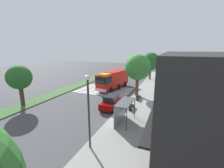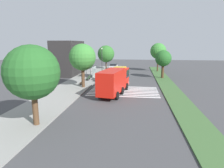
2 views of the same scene
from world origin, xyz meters
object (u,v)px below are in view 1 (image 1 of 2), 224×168
object	(u,v)px
street_lamp	(89,107)
sidewalk_tree_far_west	(151,62)
parked_car_west	(111,102)
bus_stop_shelter	(122,107)
sidewalk_tree_west	(138,67)
bench_near_shelter	(131,106)
median_tree_far_west	(19,78)
bench_west_of_shelter	(138,97)
fire_truck	(113,79)

from	to	relation	value
street_lamp	sidewalk_tree_far_west	world-z (taller)	sidewalk_tree_far_west
parked_car_west	bus_stop_shelter	distance (m)	4.81
street_lamp	sidewalk_tree_west	size ratio (longest dim) A/B	0.85
bench_near_shelter	street_lamp	size ratio (longest dim) A/B	0.26
bench_near_shelter	median_tree_far_west	world-z (taller)	median_tree_far_west
bench_west_of_shelter	street_lamp	distance (m)	14.05
bench_near_shelter	sidewalk_tree_far_west	world-z (taller)	sidewalk_tree_far_west
bench_west_of_shelter	sidewalk_tree_far_west	world-z (taller)	sidewalk_tree_far_west
fire_truck	median_tree_far_west	bearing A→B (deg)	-22.84
bus_stop_shelter	bench_near_shelter	size ratio (longest dim) A/B	2.19
parked_car_west	sidewalk_tree_west	distance (m)	8.09
bus_stop_shelter	bench_near_shelter	xyz separation A→B (m)	(-4.00, -0.03, -1.30)
fire_truck	parked_car_west	xyz separation A→B (m)	(9.51, 3.48, -1.16)
fire_truck	median_tree_far_west	size ratio (longest dim) A/B	1.65
bench_west_of_shelter	median_tree_far_west	bearing A→B (deg)	-59.30
bench_near_shelter	median_tree_far_west	xyz separation A→B (m)	(4.52, -14.98, 3.63)
parked_car_west	sidewalk_tree_far_west	size ratio (longest dim) A/B	0.63
parked_car_west	bench_west_of_shelter	distance (m)	5.48
bus_stop_shelter	sidewalk_tree_far_west	world-z (taller)	sidewalk_tree_far_west
parked_car_west	bench_west_of_shelter	bearing A→B (deg)	146.90
parked_car_west	median_tree_far_west	world-z (taller)	median_tree_far_west
parked_car_west	bench_near_shelter	world-z (taller)	parked_car_west
fire_truck	bench_near_shelter	bearing A→B (deg)	43.84
bench_west_of_shelter	bus_stop_shelter	bearing A→B (deg)	0.23
fire_truck	street_lamp	distance (m)	19.31
bench_west_of_shelter	fire_truck	bearing A→B (deg)	-127.37
fire_truck	median_tree_far_west	distance (m)	16.37
bus_stop_shelter	median_tree_far_west	size ratio (longest dim) A/B	0.60
street_lamp	bench_near_shelter	bearing A→B (deg)	173.41
bus_stop_shelter	median_tree_far_west	world-z (taller)	median_tree_far_west
bus_stop_shelter	street_lamp	world-z (taller)	street_lamp
fire_truck	bus_stop_shelter	xyz separation A→B (m)	(13.22, 6.38, -0.19)
fire_truck	parked_car_west	bearing A→B (deg)	29.37
fire_truck	parked_car_west	size ratio (longest dim) A/B	2.14
parked_car_west	sidewalk_tree_far_west	xyz separation A→B (m)	(-22.08, 2.20, 3.94)
bus_stop_shelter	median_tree_far_west	bearing A→B (deg)	-88.00
bench_west_of_shelter	sidewalk_tree_west	distance (m)	4.94
sidewalk_tree_west	sidewalk_tree_far_west	bearing A→B (deg)	180.00
bench_west_of_shelter	median_tree_far_west	size ratio (longest dim) A/B	0.27
sidewalk_tree_far_west	fire_truck	bearing A→B (deg)	-24.31
bench_near_shelter	sidewalk_tree_west	world-z (taller)	sidewalk_tree_west
bus_stop_shelter	sidewalk_tree_far_west	xyz separation A→B (m)	(-25.79, -0.70, 2.97)
bench_near_shelter	bench_west_of_shelter	bearing A→B (deg)	180.00
bench_near_shelter	street_lamp	xyz separation A→B (m)	(9.27, -1.07, 3.17)
median_tree_far_west	bus_stop_shelter	bearing A→B (deg)	92.00
street_lamp	median_tree_far_west	xyz separation A→B (m)	(-4.75, -13.91, 0.47)
fire_truck	parked_car_west	world-z (taller)	fire_truck
sidewalk_tree_far_west	bus_stop_shelter	bearing A→B (deg)	1.57
street_lamp	sidewalk_tree_west	world-z (taller)	sidewalk_tree_west
street_lamp	sidewalk_tree_far_west	bearing A→B (deg)	179.26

